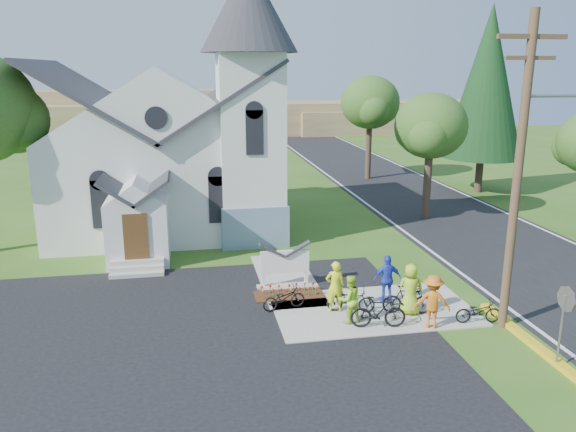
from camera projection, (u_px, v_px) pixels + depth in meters
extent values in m
plane|color=#355B1A|center=(336.00, 319.00, 19.16)|extent=(120.00, 120.00, 0.00)
cube|color=black|center=(117.00, 368.00, 16.04)|extent=(20.00, 16.00, 0.02)
cube|color=black|center=(428.00, 205.00, 35.16)|extent=(8.00, 90.00, 0.02)
cube|color=gray|center=(373.00, 309.00, 19.89)|extent=(7.00, 4.00, 0.05)
cube|color=silver|center=(164.00, 181.00, 29.84)|extent=(11.00, 9.00, 5.00)
cube|color=slate|center=(252.00, 220.00, 27.84)|extent=(3.20, 3.20, 2.00)
cube|color=silver|center=(251.00, 150.00, 26.94)|extent=(3.00, 3.00, 9.00)
cone|color=#29282D|center=(249.00, 6.00, 25.28)|extent=(4.50, 4.50, 4.00)
cube|color=silver|center=(138.00, 231.00, 24.53)|extent=(2.60, 2.40, 2.80)
cube|color=#503216|center=(136.00, 237.00, 23.33)|extent=(1.00, 0.10, 2.00)
cube|color=gray|center=(285.00, 286.00, 21.98)|extent=(2.20, 0.40, 0.10)
cube|color=white|center=(263.00, 275.00, 21.71)|extent=(0.12, 0.12, 1.00)
cube|color=white|center=(306.00, 272.00, 22.00)|extent=(0.12, 0.12, 1.00)
cube|color=white|center=(285.00, 262.00, 21.73)|extent=(1.90, 0.14, 0.90)
cube|color=#3D2110|center=(289.00, 295.00, 21.13)|extent=(2.60, 1.10, 0.07)
cylinder|color=#4C3526|center=(517.00, 178.00, 17.38)|extent=(0.28, 0.28, 10.00)
cube|color=#4C3526|center=(532.00, 36.00, 16.31)|extent=(2.20, 0.14, 0.14)
cube|color=#4C3526|center=(530.00, 58.00, 16.46)|extent=(1.60, 0.12, 0.12)
cylinder|color=gray|center=(559.00, 96.00, 16.93)|extent=(2.20, 0.10, 0.10)
cylinder|color=gray|center=(561.00, 332.00, 15.82)|extent=(0.07, 0.07, 2.20)
cylinder|color=#B21414|center=(567.00, 299.00, 15.58)|extent=(0.04, 0.76, 0.76)
cylinder|color=#38291E|center=(427.00, 184.00, 31.53)|extent=(0.44, 0.44, 4.05)
ellipsoid|color=#30581E|center=(431.00, 126.00, 30.71)|extent=(4.00, 4.00, 3.60)
cylinder|color=#38291E|center=(368.00, 150.00, 42.98)|extent=(0.44, 0.44, 4.50)
ellipsoid|color=#30581E|center=(370.00, 102.00, 42.06)|extent=(4.40, 4.40, 3.96)
cylinder|color=#38291E|center=(479.00, 175.00, 38.58)|extent=(0.50, 0.50, 2.40)
cone|color=black|center=(487.00, 82.00, 37.00)|extent=(5.20, 5.20, 10.00)
cube|color=#7B6245|center=(269.00, 118.00, 72.95)|extent=(60.00, 8.00, 4.00)
cube|color=#7B6245|center=(143.00, 112.00, 71.87)|extent=(30.00, 6.00, 5.60)
cube|color=#7B6245|center=(391.00, 121.00, 73.96)|extent=(25.00, 6.00, 3.00)
imported|color=#D6E81B|center=(335.00, 286.00, 19.48)|extent=(0.69, 0.48, 1.84)
imported|color=black|center=(284.00, 298.00, 19.75)|extent=(1.67, 0.89, 0.83)
imported|color=#A9E72B|center=(349.00, 299.00, 18.63)|extent=(0.93, 0.80, 1.66)
imported|color=black|center=(378.00, 312.00, 18.31)|extent=(1.88, 0.80, 1.10)
imported|color=blue|center=(387.00, 279.00, 20.23)|extent=(1.05, 0.45, 1.79)
imported|color=black|center=(351.00, 300.00, 19.54)|extent=(1.78, 1.04, 0.88)
imported|color=#CF6417|center=(433.00, 301.00, 18.28)|extent=(1.33, 1.07, 1.79)
imported|color=black|center=(408.00, 300.00, 19.36)|extent=(1.79, 0.88, 1.04)
imported|color=#9DC925|center=(411.00, 289.00, 19.26)|extent=(0.99, 0.76, 1.81)
imported|color=black|center=(478.00, 312.00, 18.70)|extent=(1.58, 0.72, 0.80)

